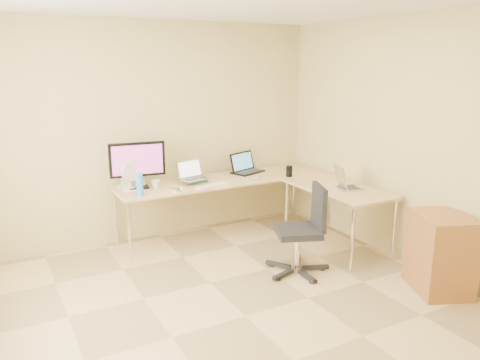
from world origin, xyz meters
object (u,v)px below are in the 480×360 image
laptop_black (248,163)px  mug (156,184)px  desk_fan (130,175)px  monitor (138,165)px  laptop_center (194,170)px  office_chair (298,226)px  keyboard (212,186)px  desk_return (337,218)px  cabinet (440,255)px  desk_main (223,207)px  laptop_return (349,179)px  water_bottle (140,185)px

laptop_black → mug: bearing=167.6°
desk_fan → monitor: bearing=-36.8°
laptop_center → laptop_black: size_ratio=0.82×
laptop_center → desk_fan: size_ratio=1.10×
office_chair → laptop_black: bearing=101.4°
keyboard → desk_fan: size_ratio=1.36×
desk_return → office_chair: size_ratio=1.39×
desk_fan → cabinet: (2.25, -2.40, -0.52)m
desk_main → desk_return: 1.40m
mug → desk_fan: desk_fan is taller
keyboard → desk_fan: desk_fan is taller
laptop_return → water_bottle: bearing=86.4°
water_bottle → desk_main: bearing=13.6°
mug → laptop_black: bearing=7.5°
desk_return → laptop_return: bearing=-59.6°
desk_main → laptop_center: (-0.40, -0.02, 0.52)m
desk_main → cabinet: 2.57m
laptop_center → office_chair: 1.48m
laptop_return → office_chair: 0.96m
laptop_return → desk_main: bearing=60.6°
water_bottle → laptop_return: size_ratio=0.76×
laptop_center → laptop_return: (1.44, -1.08, -0.04)m
laptop_black → cabinet: size_ratio=0.52×
monitor → laptop_black: size_ratio=1.51×
mug → monitor: bearing=152.3°
desk_return → cabinet: bearing=-83.5°
mug → laptop_center: bearing=0.4°
desk_return → laptop_center: (-1.38, 0.98, 0.52)m
keyboard → water_bottle: size_ratio=1.65×
laptop_center → desk_fan: desk_fan is taller
monitor → mug: monitor is taller
laptop_center → laptop_return: laptop_center is taller
mug → laptop_return: 2.19m
keyboard → laptop_return: 1.56m
desk_fan → laptop_return: (2.16, -1.19, -0.04)m
laptop_return → cabinet: 1.30m
laptop_black → cabinet: bearing=-94.1°
laptop_center → office_chair: bearing=-79.5°
mug → desk_fan: (-0.26, 0.11, 0.11)m
desk_main → office_chair: size_ratio=2.84×
desk_main → laptop_center: laptop_center is taller
laptop_return → keyboard: bearing=75.3°
cabinet → desk_return: bearing=119.9°
keyboard → laptop_return: size_ratio=1.25×
desk_main → water_bottle: 1.26m
desk_return → water_bottle: bearing=160.9°
cabinet → laptop_black: bearing=129.2°
desk_return → keyboard: bearing=150.1°
keyboard → desk_fan: bearing=141.5°
monitor → laptop_center: monitor is taller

